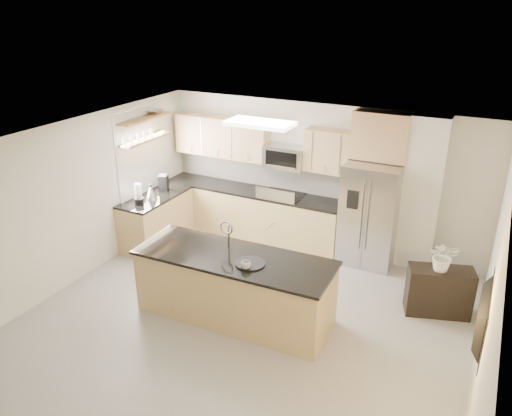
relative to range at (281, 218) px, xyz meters
The scene contains 26 objects.
floor 3.02m from the range, 78.39° to the right, with size 6.50×6.50×0.00m, color #A4A19C.
ceiling 3.66m from the range, 78.39° to the right, with size 6.00×6.50×0.02m, color white.
wall_back 1.07m from the range, 28.76° to the left, with size 6.00×0.02×2.60m, color silver.
wall_left 3.87m from the range, 129.41° to the right, with size 0.02×6.50×2.60m, color silver.
wall_right 4.71m from the range, 39.05° to the right, with size 0.02×6.50×2.60m, color silver.
back_counter 0.63m from the range, behind, with size 3.55×0.66×1.44m.
left_counter 2.33m from the range, 152.71° to the right, with size 0.66×1.50×0.92m.
range is the anchor object (origin of this frame).
upper_cabinets 1.53m from the range, 166.83° to the left, with size 3.50×0.33×0.75m.
microwave 1.16m from the range, 90.00° to the left, with size 0.76×0.40×0.40m.
refrigerator 1.71m from the range, ahead, with size 0.92×0.78×1.78m.
partition_column 2.56m from the range, ahead, with size 0.60×0.30×2.60m, color silver.
window 2.86m from the range, 155.75° to the right, with size 0.04×1.15×1.65m.
shelf_lower 2.86m from the range, 156.67° to the right, with size 0.30×1.20×0.04m, color olive.
shelf_upper 3.07m from the range, 156.67° to the right, with size 0.30×1.20×0.04m, color olive.
ceiling_fixture 2.48m from the range, 81.39° to the right, with size 1.00×0.50×0.06m, color white.
island 2.55m from the range, 81.01° to the right, with size 2.84×1.09×1.39m.
credenza 3.21m from the range, 20.67° to the right, with size 0.90×0.38×0.72m, color black.
cup 2.89m from the range, 75.55° to the right, with size 0.14×0.14×0.11m, color silver.
platter 2.76m from the range, 74.95° to the right, with size 0.41×0.41×0.02m, color black.
blender 2.63m from the range, 144.14° to the right, with size 0.16×0.16×0.37m.
kettle 2.43m from the range, 148.90° to the right, with size 0.23×0.23×0.29m.
coffee_maker 2.30m from the range, 160.19° to the right, with size 0.22×0.24×0.30m.
bowl 3.02m from the range, 164.08° to the right, with size 0.37×0.37×0.09m, color #ABABAD.
flower_vase 3.26m from the range, 21.19° to the right, with size 0.60×0.52×0.67m, color white.
television 4.78m from the range, 41.64° to the right, with size 1.08×0.14×0.62m, color black.
Camera 1 is at (2.81, -4.90, 4.26)m, focal length 35.00 mm.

